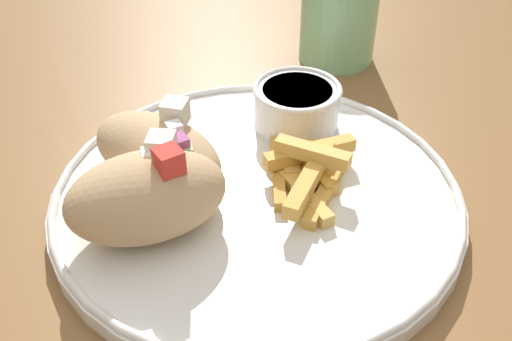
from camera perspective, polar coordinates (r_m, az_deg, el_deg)
table at (r=0.52m, az=-1.02°, el=-5.76°), size 1.59×1.59×0.77m
plate at (r=0.45m, az=0.00°, el=-2.41°), size 0.31×0.31×0.02m
pita_sandwich_near at (r=0.41m, az=-10.43°, el=-2.34°), size 0.13×0.10×0.07m
pita_sandwich_far at (r=0.45m, az=-9.43°, el=1.81°), size 0.13×0.11×0.06m
fries_pile at (r=0.46m, az=4.42°, el=0.18°), size 0.07×0.13×0.03m
sauce_ramekin at (r=0.51m, az=3.81°, el=6.34°), size 0.08×0.08×0.04m
water_glass at (r=0.65m, az=7.79°, el=13.94°), size 0.08×0.08×0.09m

